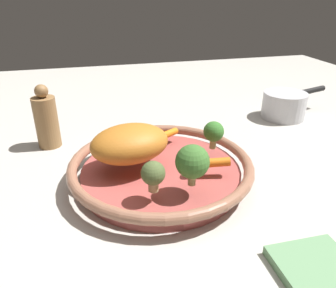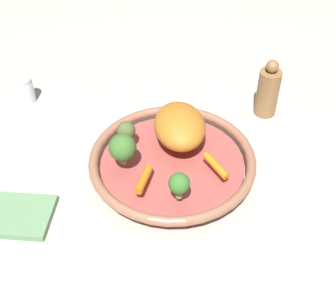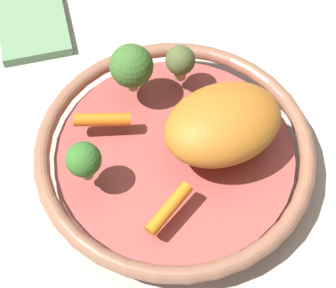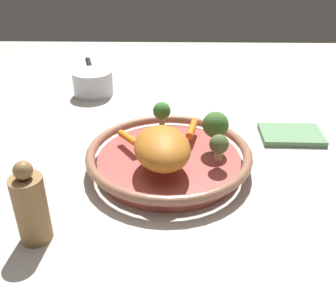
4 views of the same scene
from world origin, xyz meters
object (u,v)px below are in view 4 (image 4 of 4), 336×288
at_px(baby_carrot_near_rim, 192,128).
at_px(pepper_mill, 31,207).
at_px(broccoli_floret_small, 219,145).
at_px(serving_bowl, 169,158).
at_px(saucepan, 93,83).
at_px(roast_chicken_piece, 162,148).
at_px(baby_carrot_left, 128,138).
at_px(broccoli_floret_large, 215,125).
at_px(dish_towel, 291,135).
at_px(broccoli_floret_mid, 162,111).

xyz_separation_m(baby_carrot_near_rim, pepper_mill, (0.26, 0.29, 0.01)).
relative_size(broccoli_floret_small, pepper_mill, 0.35).
bearing_deg(baby_carrot_near_rim, serving_bowl, 57.18).
relative_size(pepper_mill, saucepan, 0.67).
bearing_deg(roast_chicken_piece, baby_carrot_left, -48.72).
height_order(serving_bowl, roast_chicken_piece, roast_chicken_piece).
xyz_separation_m(broccoli_floret_large, saucepan, (0.33, -0.39, -0.05)).
relative_size(broccoli_floret_large, broccoli_floret_small, 1.36).
distance_m(baby_carrot_left, pepper_mill, 0.28).
xyz_separation_m(roast_chicken_piece, pepper_mill, (0.20, 0.16, -0.02)).
relative_size(serving_bowl, baby_carrot_left, 5.05).
relative_size(baby_carrot_left, broccoli_floret_small, 1.34).
xyz_separation_m(baby_carrot_left, dish_towel, (-0.38, -0.11, -0.05)).
relative_size(broccoli_floret_mid, dish_towel, 0.38).
bearing_deg(serving_bowl, roast_chicken_piece, 77.82).
height_order(baby_carrot_near_rim, broccoli_floret_large, broccoli_floret_large).
relative_size(baby_carrot_near_rim, saucepan, 0.32).
distance_m(serving_bowl, broccoli_floret_mid, 0.13).
bearing_deg(broccoli_floret_small, broccoli_floret_large, -88.22).
bearing_deg(dish_towel, roast_chicken_piece, 32.88).
bearing_deg(broccoli_floret_large, roast_chicken_piece, 37.72).
relative_size(pepper_mill, dish_towel, 1.00).
height_order(roast_chicken_piece, pepper_mill, pepper_mill).
distance_m(broccoli_floret_large, broccoli_floret_small, 0.06).
bearing_deg(dish_towel, broccoli_floret_small, 42.25).
xyz_separation_m(broccoli_floret_mid, dish_towel, (-0.31, -0.03, -0.07)).
bearing_deg(saucepan, roast_chicken_piece, 115.81).
height_order(broccoli_floret_small, dish_towel, broccoli_floret_small).
distance_m(pepper_mill, dish_towel, 0.62).
bearing_deg(roast_chicken_piece, pepper_mill, 38.71).
height_order(broccoli_floret_large, pepper_mill, pepper_mill).
bearing_deg(serving_bowl, saucepan, -60.05).
xyz_separation_m(serving_bowl, saucepan, (0.24, -0.41, 0.01)).
bearing_deg(pepper_mill, broccoli_floret_small, -149.85).
bearing_deg(broccoli_floret_mid, broccoli_floret_large, 144.53).
xyz_separation_m(roast_chicken_piece, baby_carrot_left, (0.08, -0.09, -0.03)).
bearing_deg(pepper_mill, serving_bowl, -134.59).
xyz_separation_m(broccoli_floret_small, saucepan, (0.34, -0.45, -0.04)).
height_order(roast_chicken_piece, broccoli_floret_large, broccoli_floret_large).
height_order(serving_bowl, baby_carrot_near_rim, baby_carrot_near_rim).
height_order(broccoli_floret_small, pepper_mill, pepper_mill).
relative_size(broccoli_floret_small, saucepan, 0.23).
bearing_deg(roast_chicken_piece, dish_towel, -147.12).
distance_m(saucepan, dish_towel, 0.60).
distance_m(serving_bowl, saucepan, 0.48).
bearing_deg(serving_bowl, baby_carrot_near_rim, -122.82).
height_order(roast_chicken_piece, broccoli_floret_mid, roast_chicken_piece).
bearing_deg(broccoli_floret_mid, baby_carrot_near_rim, 155.06).
relative_size(roast_chicken_piece, broccoli_floret_small, 2.84).
relative_size(baby_carrot_near_rim, broccoli_floret_small, 1.37).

